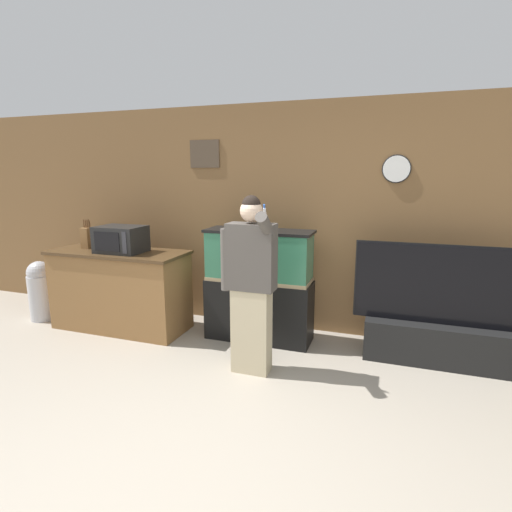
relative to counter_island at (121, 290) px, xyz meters
The scene contains 9 objects.
ground_plane 2.66m from the counter_island, 43.54° to the right, with size 18.00×18.00×0.00m, color gray.
wall_back_paneled 2.19m from the counter_island, 20.04° to the left, with size 10.00×0.08×2.60m.
counter_island is the anchor object (origin of this frame).
microwave 0.63m from the counter_island, 26.62° to the right, with size 0.52×0.39×0.30m.
knife_block 0.76m from the counter_island, behind, with size 0.10×0.11×0.35m.
aquarium_on_stand 1.68m from the counter_island, ahead, with size 1.16×0.41×1.23m.
tv_on_stand 3.50m from the counter_island, ahead, with size 1.62×0.40×1.17m.
person_standing 1.93m from the counter_island, 15.91° to the right, with size 0.52×0.39×1.64m.
trash_bin 1.15m from the counter_island, behind, with size 0.30×0.30×0.75m.
Camera 1 is at (1.09, -1.98, 1.82)m, focal length 28.00 mm.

